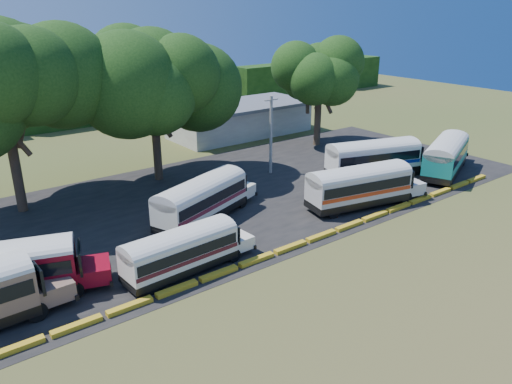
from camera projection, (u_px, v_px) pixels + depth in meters
ground at (283, 261)px, 33.37m from camera, size 160.00×160.00×0.00m
asphalt_strip at (202, 204)px, 42.85m from camera, size 64.00×24.00×0.02m
curb at (274, 253)px, 34.06m from camera, size 53.70×0.45×0.30m
terminal_building at (240, 119)px, 65.17m from camera, size 19.00×9.00×4.00m
treeline_backdrop at (56, 107)px, 67.98m from camera, size 130.00×4.00×6.00m
bus_cream_west at (183, 249)px, 31.36m from camera, size 9.25×2.79×3.00m
bus_cream_east at (203, 197)px, 38.94m from camera, size 10.91×6.22×3.51m
bus_white_red at (361, 184)px, 41.64m from camera, size 11.21×4.94×3.58m
bus_white_blue at (375, 156)px, 49.03m from camera, size 11.54×6.01×3.69m
bus_teal at (447, 154)px, 49.71m from camera, size 11.41×6.89×3.69m
tree_center at (152, 77)px, 45.50m from camera, size 11.97×11.97×14.31m
tree_east at (320, 69)px, 57.80m from camera, size 8.00×8.00×12.04m
utility_pole at (271, 134)px, 49.28m from camera, size 1.60×0.30×7.84m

